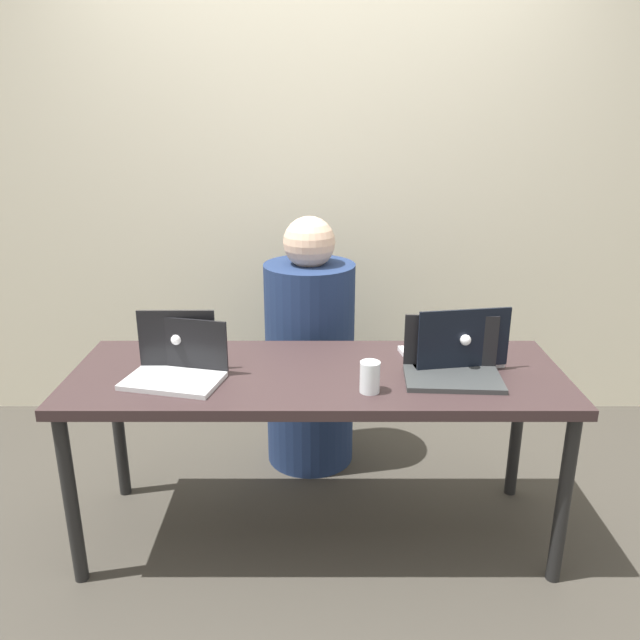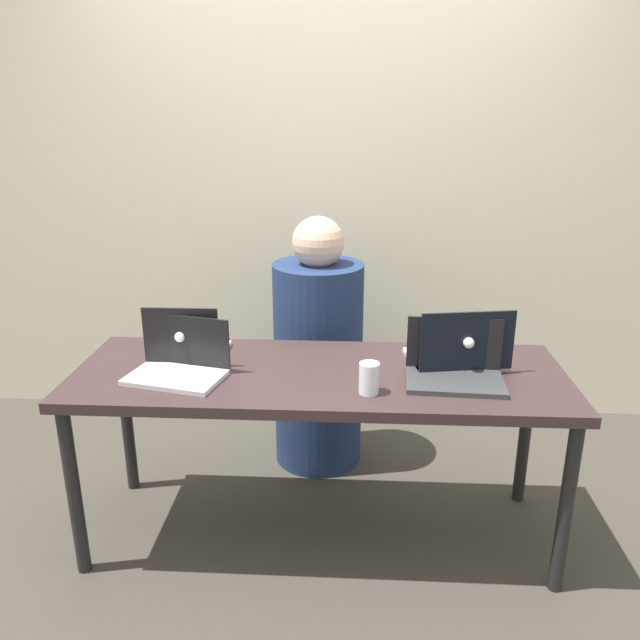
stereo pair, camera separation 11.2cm
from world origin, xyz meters
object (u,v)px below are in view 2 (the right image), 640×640
at_px(laptop_front_left, 180,364).
at_px(laptop_back_left, 188,347).
at_px(person_at_center, 318,357).
at_px(water_glass_right, 369,380).
at_px(laptop_front_right, 455,368).
at_px(laptop_back_right, 459,353).

bearing_deg(laptop_front_left, laptop_back_left, 107.77).
distance_m(person_at_center, water_glass_right, 0.82).
xyz_separation_m(laptop_front_right, laptop_front_left, (-0.99, -0.02, -0.00)).
bearing_deg(laptop_front_right, person_at_center, 133.05).
xyz_separation_m(person_at_center, laptop_front_right, (0.53, -0.64, 0.23)).
height_order(laptop_front_left, laptop_back_right, laptop_back_right).
distance_m(laptop_front_right, water_glass_right, 0.33).
height_order(laptop_front_right, laptop_back_right, laptop_back_right).
bearing_deg(laptop_back_left, laptop_back_right, 178.83).
height_order(laptop_front_right, water_glass_right, laptop_front_right).
bearing_deg(laptop_back_right, water_glass_right, 27.28).
bearing_deg(laptop_front_right, water_glass_right, -154.59).
distance_m(laptop_front_left, laptop_back_left, 0.16).
relative_size(laptop_back_left, water_glass_right, 2.58).
xyz_separation_m(person_at_center, water_glass_right, (0.22, -0.76, 0.23)).
relative_size(person_at_center, laptop_back_left, 4.19).
distance_m(laptop_front_right, laptop_front_left, 0.99).
relative_size(laptop_back_left, laptop_back_right, 0.74).
bearing_deg(laptop_front_left, laptop_back_right, 21.56).
xyz_separation_m(laptop_front_left, water_glass_right, (0.69, -0.11, 0.00)).
distance_m(person_at_center, laptop_back_left, 0.72).
height_order(person_at_center, laptop_back_right, person_at_center).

